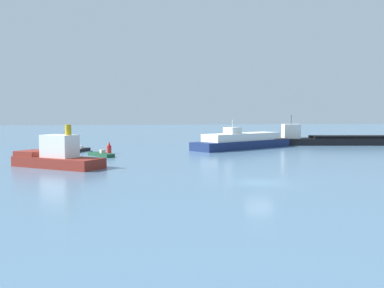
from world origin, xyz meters
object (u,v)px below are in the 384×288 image
object	(u,v)px
small_motorboat	(101,154)
tugboat	(56,156)
white_riverboat	(243,141)
cargo_barge	(356,140)
fishing_skiff	(79,150)
channel_buoy_red	(109,148)

from	to	relation	value
small_motorboat	tugboat	xyz separation A→B (m)	(-4.36, -12.37, 1.00)
white_riverboat	cargo_barge	world-z (taller)	cargo_barge
fishing_skiff	white_riverboat	xyz separation A→B (m)	(28.35, 2.22, 1.02)
cargo_barge	tugboat	bearing A→B (deg)	-151.96
small_motorboat	channel_buoy_red	world-z (taller)	channel_buoy_red
tugboat	cargo_barge	world-z (taller)	cargo_barge
channel_buoy_red	small_motorboat	bearing A→B (deg)	-102.64
small_motorboat	fishing_skiff	bearing A→B (deg)	116.03
white_riverboat	channel_buoy_red	size ratio (longest dim) A/B	10.71
small_motorboat	fishing_skiff	xyz separation A→B (m)	(-4.12, 8.43, -0.01)
small_motorboat	channel_buoy_red	xyz separation A→B (m)	(0.99, 4.43, 0.54)
small_motorboat	white_riverboat	xyz separation A→B (m)	(24.23, 10.65, 1.01)
small_motorboat	channel_buoy_red	size ratio (longest dim) A/B	2.85
fishing_skiff	white_riverboat	bearing A→B (deg)	4.48
small_motorboat	cargo_barge	xyz separation A→B (m)	(49.05, 16.07, 0.71)
tugboat	cargo_barge	size ratio (longest dim) A/B	0.35
tugboat	cargo_barge	distance (m)	60.51
tugboat	small_motorboat	bearing A→B (deg)	70.60
tugboat	channel_buoy_red	bearing A→B (deg)	72.34
channel_buoy_red	fishing_skiff	bearing A→B (deg)	141.93
white_riverboat	cargo_barge	xyz separation A→B (m)	(24.82, 5.43, -0.30)
fishing_skiff	white_riverboat	size ratio (longest dim) A/B	0.27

